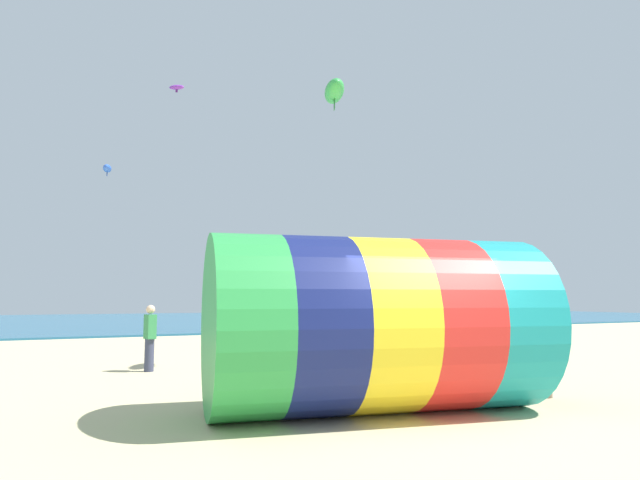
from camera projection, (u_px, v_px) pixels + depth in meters
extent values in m
plane|color=#CCBA8C|center=(423.00, 422.00, 8.61)|extent=(120.00, 120.00, 0.00)
cube|color=#236084|center=(107.00, 321.00, 45.66)|extent=(120.00, 40.00, 0.10)
cylinder|color=green|center=(243.00, 326.00, 8.89)|extent=(1.62, 3.04, 2.88)
cylinder|color=navy|center=(310.00, 325.00, 9.18)|extent=(1.62, 3.04, 2.88)
cylinder|color=yellow|center=(374.00, 324.00, 9.48)|extent=(1.62, 3.04, 2.88)
cylinder|color=red|center=(433.00, 323.00, 9.77)|extent=(1.62, 3.04, 2.88)
cylinder|color=teal|center=(489.00, 322.00, 10.06)|extent=(1.62, 3.04, 2.88)
cylinder|color=black|center=(517.00, 322.00, 10.21)|extent=(0.56, 2.62, 2.65)
cylinder|color=#726651|center=(545.00, 376.00, 10.80)|extent=(0.24, 0.24, 0.79)
cube|color=red|center=(544.00, 339.00, 10.87)|extent=(0.39, 0.28, 0.60)
sphere|color=#9E7051|center=(543.00, 317.00, 10.91)|extent=(0.22, 0.22, 0.22)
ellipsoid|color=blue|center=(107.00, 168.00, 18.79)|extent=(0.42, 0.77, 0.25)
cube|color=navy|center=(107.00, 173.00, 18.77)|extent=(0.04, 0.11, 0.19)
ellipsoid|color=purple|center=(177.00, 87.00, 23.77)|extent=(0.68, 0.57, 0.25)
cube|color=#4C1E6B|center=(177.00, 90.00, 23.75)|extent=(0.09, 0.07, 0.16)
ellipsoid|color=green|center=(334.00, 91.00, 16.03)|extent=(1.23, 1.67, 0.64)
cube|color=#1E642A|center=(334.00, 103.00, 16.00)|extent=(0.10, 0.21, 0.39)
cylinder|color=#383D56|center=(353.00, 338.00, 20.84)|extent=(0.24, 0.24, 0.84)
cube|color=#232328|center=(353.00, 318.00, 20.91)|extent=(0.34, 0.42, 0.63)
sphere|color=beige|center=(353.00, 305.00, 20.96)|extent=(0.23, 0.23, 0.23)
cylinder|color=#383D56|center=(149.00, 355.00, 14.58)|extent=(0.24, 0.24, 0.83)
cube|color=#338C4C|center=(150.00, 327.00, 14.66)|extent=(0.28, 0.39, 0.62)
sphere|color=beige|center=(151.00, 309.00, 14.70)|extent=(0.22, 0.22, 0.22)
cylinder|color=#726651|center=(533.00, 337.00, 22.01)|extent=(0.24, 0.24, 0.76)
cube|color=white|center=(533.00, 320.00, 22.07)|extent=(0.41, 0.41, 0.57)
sphere|color=beige|center=(532.00, 309.00, 22.12)|extent=(0.21, 0.21, 0.21)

